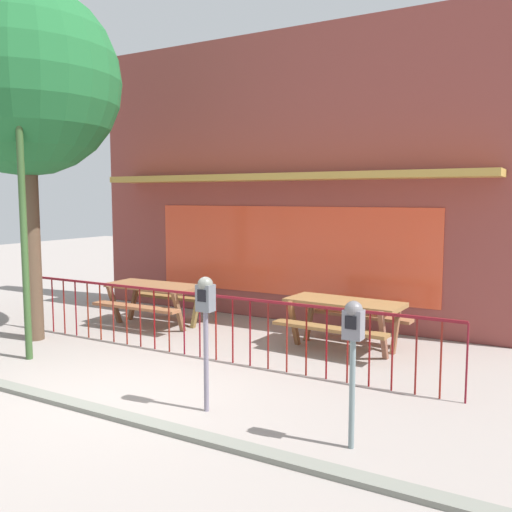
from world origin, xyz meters
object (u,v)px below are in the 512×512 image
(parking_meter_near, at_px, (353,335))
(picnic_table_right, at_px, (344,311))
(street_tree, at_px, (24,81))
(street_lamp, at_px, (22,187))
(parking_meter_far, at_px, (206,308))
(picnic_table_left, at_px, (155,293))

(parking_meter_near, bearing_deg, picnic_table_right, 111.95)
(street_tree, bearing_deg, street_lamp, -42.49)
(street_tree, bearing_deg, parking_meter_far, -14.98)
(parking_meter_far, xyz_separation_m, street_tree, (-4.29, 1.15, 3.04))
(parking_meter_near, distance_m, parking_meter_far, 1.73)
(picnic_table_right, distance_m, street_lamp, 5.12)
(picnic_table_left, bearing_deg, parking_meter_near, -31.52)
(picnic_table_right, distance_m, street_tree, 6.26)
(parking_meter_far, relative_size, street_tree, 0.26)
(parking_meter_near, height_order, street_lamp, street_lamp)
(picnic_table_right, xyz_separation_m, street_tree, (-4.71, -2.00, 3.60))
(picnic_table_right, xyz_separation_m, parking_meter_near, (1.30, -3.22, 0.49))
(picnic_table_left, distance_m, street_tree, 4.17)
(parking_meter_near, relative_size, street_tree, 0.25)
(parking_meter_near, relative_size, street_lamp, 0.37)
(picnic_table_right, relative_size, parking_meter_near, 1.32)
(picnic_table_right, relative_size, street_lamp, 0.49)
(street_tree, bearing_deg, picnic_table_right, 22.97)
(picnic_table_left, height_order, street_lamp, street_lamp)
(picnic_table_right, bearing_deg, street_lamp, -143.87)
(parking_meter_near, xyz_separation_m, street_tree, (-6.01, 1.22, 3.11))
(street_lamp, bearing_deg, parking_meter_near, -4.69)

